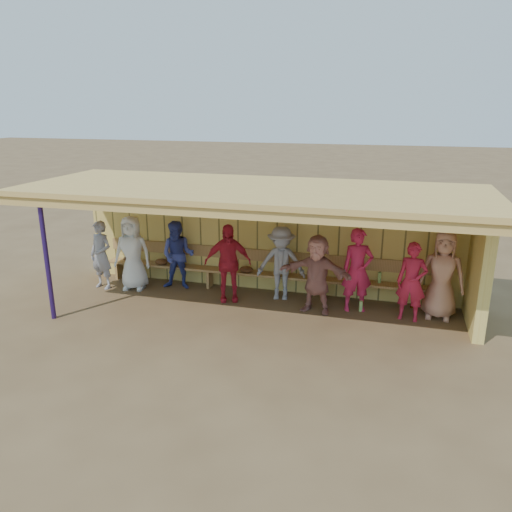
{
  "coord_description": "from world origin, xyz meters",
  "views": [
    {
      "loc": [
        2.61,
        -8.94,
        3.99
      ],
      "look_at": [
        0.0,
        0.35,
        1.05
      ],
      "focal_mm": 35.0,
      "sensor_mm": 36.0,
      "label": 1
    }
  ],
  "objects_px": {
    "player_e": "(281,263)",
    "player_g": "(357,270)",
    "player_f": "(317,274)",
    "player_b": "(132,253)",
    "player_d": "(228,263)",
    "player_extra": "(412,282)",
    "player_a": "(101,255)",
    "bench": "(265,269)",
    "player_c": "(178,255)",
    "player_h": "(442,275)"
  },
  "relations": [
    {
      "from": "player_g",
      "to": "player_extra",
      "type": "xyz_separation_m",
      "value": [
        1.04,
        -0.19,
        -0.08
      ]
    },
    {
      "from": "player_b",
      "to": "player_f",
      "type": "relative_size",
      "value": 1.06
    },
    {
      "from": "player_a",
      "to": "bench",
      "type": "height_order",
      "value": "player_a"
    },
    {
      "from": "player_extra",
      "to": "player_f",
      "type": "bearing_deg",
      "value": -169.55
    },
    {
      "from": "player_e",
      "to": "player_extra",
      "type": "distance_m",
      "value": 2.66
    },
    {
      "from": "player_d",
      "to": "player_extra",
      "type": "xyz_separation_m",
      "value": [
        3.68,
        -0.0,
        -0.06
      ]
    },
    {
      "from": "player_b",
      "to": "player_c",
      "type": "height_order",
      "value": "player_b"
    },
    {
      "from": "player_f",
      "to": "bench",
      "type": "bearing_deg",
      "value": 157.45
    },
    {
      "from": "player_h",
      "to": "bench",
      "type": "distance_m",
      "value": 3.64
    },
    {
      "from": "player_e",
      "to": "player_g",
      "type": "height_order",
      "value": "player_g"
    },
    {
      "from": "player_d",
      "to": "bench",
      "type": "height_order",
      "value": "player_d"
    },
    {
      "from": "player_h",
      "to": "player_g",
      "type": "bearing_deg",
      "value": -172.04
    },
    {
      "from": "player_b",
      "to": "player_d",
      "type": "xyz_separation_m",
      "value": [
        2.27,
        -0.1,
        -0.01
      ]
    },
    {
      "from": "player_d",
      "to": "player_e",
      "type": "xyz_separation_m",
      "value": [
        1.05,
        0.39,
        -0.04
      ]
    },
    {
      "from": "player_e",
      "to": "player_g",
      "type": "bearing_deg",
      "value": -15.41
    },
    {
      "from": "player_c",
      "to": "player_extra",
      "type": "bearing_deg",
      "value": -12.68
    },
    {
      "from": "player_g",
      "to": "bench",
      "type": "xyz_separation_m",
      "value": [
        -2.01,
        0.51,
        -0.32
      ]
    },
    {
      "from": "player_c",
      "to": "player_b",
      "type": "bearing_deg",
      "value": -171.63
    },
    {
      "from": "player_d",
      "to": "player_g",
      "type": "bearing_deg",
      "value": -16.58
    },
    {
      "from": "player_a",
      "to": "player_d",
      "type": "height_order",
      "value": "player_d"
    },
    {
      "from": "player_g",
      "to": "player_extra",
      "type": "bearing_deg",
      "value": -27.32
    },
    {
      "from": "player_e",
      "to": "player_f",
      "type": "xyz_separation_m",
      "value": [
        0.83,
        -0.49,
        0.0
      ]
    },
    {
      "from": "player_f",
      "to": "player_extra",
      "type": "relative_size",
      "value": 1.03
    },
    {
      "from": "player_b",
      "to": "player_d",
      "type": "bearing_deg",
      "value": -11.43
    },
    {
      "from": "player_a",
      "to": "player_h",
      "type": "distance_m",
      "value": 7.21
    },
    {
      "from": "player_e",
      "to": "bench",
      "type": "bearing_deg",
      "value": 135.93
    },
    {
      "from": "player_b",
      "to": "bench",
      "type": "relative_size",
      "value": 0.22
    },
    {
      "from": "player_e",
      "to": "player_g",
      "type": "relative_size",
      "value": 0.94
    },
    {
      "from": "player_e",
      "to": "player_extra",
      "type": "relative_size",
      "value": 1.03
    },
    {
      "from": "player_a",
      "to": "player_d",
      "type": "xyz_separation_m",
      "value": [
        2.97,
        0.05,
        0.06
      ]
    },
    {
      "from": "player_b",
      "to": "player_f",
      "type": "distance_m",
      "value": 4.16
    },
    {
      "from": "player_d",
      "to": "player_f",
      "type": "bearing_deg",
      "value": -23.44
    },
    {
      "from": "player_c",
      "to": "player_extra",
      "type": "distance_m",
      "value": 5.0
    },
    {
      "from": "player_b",
      "to": "player_f",
      "type": "height_order",
      "value": "player_b"
    },
    {
      "from": "player_a",
      "to": "player_g",
      "type": "xyz_separation_m",
      "value": [
        5.61,
        0.23,
        0.07
      ]
    },
    {
      "from": "player_a",
      "to": "player_e",
      "type": "bearing_deg",
      "value": 18.15
    },
    {
      "from": "player_e",
      "to": "player_f",
      "type": "distance_m",
      "value": 0.96
    },
    {
      "from": "bench",
      "to": "player_f",
      "type": "bearing_deg",
      "value": -32.29
    },
    {
      "from": "player_d",
      "to": "player_extra",
      "type": "relative_size",
      "value": 1.08
    },
    {
      "from": "player_f",
      "to": "player_extra",
      "type": "xyz_separation_m",
      "value": [
        1.8,
        0.09,
        -0.02
      ]
    },
    {
      "from": "player_b",
      "to": "player_g",
      "type": "height_order",
      "value": "player_g"
    },
    {
      "from": "player_e",
      "to": "player_extra",
      "type": "xyz_separation_m",
      "value": [
        2.63,
        -0.39,
        -0.02
      ]
    },
    {
      "from": "player_h",
      "to": "player_extra",
      "type": "height_order",
      "value": "player_h"
    },
    {
      "from": "player_b",
      "to": "player_extra",
      "type": "bearing_deg",
      "value": -9.85
    },
    {
      "from": "player_h",
      "to": "bench",
      "type": "bearing_deg",
      "value": 178.16
    },
    {
      "from": "player_a",
      "to": "player_e",
      "type": "relative_size",
      "value": 0.98
    },
    {
      "from": "player_c",
      "to": "player_d",
      "type": "relative_size",
      "value": 0.93
    },
    {
      "from": "player_c",
      "to": "player_f",
      "type": "relative_size",
      "value": 0.98
    },
    {
      "from": "player_h",
      "to": "player_extra",
      "type": "relative_size",
      "value": 1.14
    },
    {
      "from": "player_h",
      "to": "player_extra",
      "type": "bearing_deg",
      "value": -148.81
    }
  ]
}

